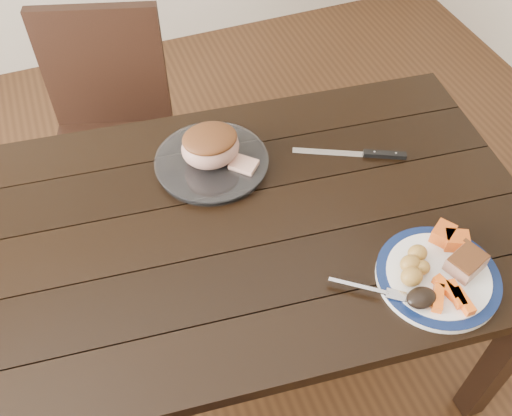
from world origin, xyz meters
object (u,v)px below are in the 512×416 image
object	(u,v)px
fork	(373,290)
carving_knife	(371,154)
serving_platter	(212,163)
pork_slice	(466,263)
roast_joint	(210,147)
chair_far	(111,128)
dinner_plate	(438,277)
dining_table	(225,245)

from	to	relation	value
fork	carving_knife	bearing A→B (deg)	99.21
serving_platter	fork	distance (m)	0.57
pork_slice	roast_joint	bearing A→B (deg)	128.83
chair_far	carving_knife	distance (m)	0.95
dinner_plate	roast_joint	size ratio (longest dim) A/B	1.82
pork_slice	fork	xyz separation A→B (m)	(-0.23, 0.02, -0.02)
dining_table	serving_platter	xyz separation A→B (m)	(0.04, 0.21, 0.10)
dinner_plate	roast_joint	world-z (taller)	roast_joint
dining_table	fork	size ratio (longest dim) A/B	11.06
dining_table	roast_joint	distance (m)	0.27
pork_slice	roast_joint	distance (m)	0.71
dinner_plate	serving_platter	bearing A→B (deg)	124.81
chair_far	fork	distance (m)	1.17
fork	roast_joint	distance (m)	0.58
dinner_plate	carving_knife	xyz separation A→B (m)	(0.05, 0.43, -0.00)
dinner_plate	pork_slice	world-z (taller)	pork_slice
serving_platter	dining_table	bearing A→B (deg)	-99.61
dining_table	dinner_plate	world-z (taller)	dinner_plate
chair_far	carving_knife	size ratio (longest dim) A/B	3.13
fork	roast_joint	world-z (taller)	roast_joint
carving_knife	pork_slice	bearing A→B (deg)	-62.36
chair_far	dinner_plate	distance (m)	1.25
serving_platter	chair_far	bearing A→B (deg)	113.06
dining_table	fork	bearing A→B (deg)	-51.81
serving_platter	pork_slice	xyz separation A→B (m)	(0.45, -0.55, 0.03)
dining_table	fork	xyz separation A→B (m)	(0.25, -0.32, 0.11)
serving_platter	pork_slice	distance (m)	0.71
dining_table	pork_slice	size ratio (longest dim) A/B	20.42
serving_platter	carving_knife	xyz separation A→B (m)	(0.43, -0.12, -0.00)
chair_far	fork	bearing A→B (deg)	129.06
carving_knife	serving_platter	bearing A→B (deg)	-170.00
serving_platter	dinner_plate	bearing A→B (deg)	-55.19
chair_far	serving_platter	size ratio (longest dim) A/B	3.03
roast_joint	fork	bearing A→B (deg)	-67.84
dinner_plate	pork_slice	size ratio (longest dim) A/B	3.50
roast_joint	carving_knife	xyz separation A→B (m)	(0.43, -0.12, -0.06)
dinner_plate	dining_table	bearing A→B (deg)	141.03
serving_platter	carving_knife	bearing A→B (deg)	-15.84
roast_joint	carving_knife	world-z (taller)	roast_joint
chair_far	pork_slice	distance (m)	1.29
dinner_plate	fork	bearing A→B (deg)	174.28
dining_table	dinner_plate	size ratio (longest dim) A/B	5.83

